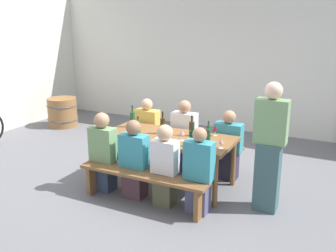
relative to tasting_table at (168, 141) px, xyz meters
name	(u,v)px	position (x,y,z in m)	size (l,w,h in m)	color
ground_plane	(168,183)	(0.00, 0.00, -0.67)	(24.00, 24.00, 0.00)	slate
back_wall	(238,57)	(0.00, 3.35, 0.93)	(14.00, 0.20, 3.20)	silver
tasting_table	(168,141)	(0.00, 0.00, 0.00)	(1.92, 0.89, 0.75)	brown
bench_near	(142,180)	(0.00, -0.75, -0.32)	(1.82, 0.30, 0.45)	brown
bench_far	(188,147)	(0.00, 0.75, -0.32)	(1.82, 0.30, 0.45)	brown
wine_bottle_0	(163,125)	(-0.12, 0.07, 0.20)	(0.07, 0.07, 0.33)	#332814
wine_bottle_1	(133,119)	(-0.71, 0.18, 0.21)	(0.08, 0.08, 0.34)	#234C2D
wine_bottle_2	(192,138)	(0.50, -0.28, 0.19)	(0.08, 0.08, 0.30)	#143319
wine_bottle_3	(138,129)	(-0.38, -0.21, 0.19)	(0.07, 0.07, 0.30)	#234C2D
wine_bottle_4	(208,136)	(0.66, -0.09, 0.19)	(0.07, 0.07, 0.32)	#234C2D
wine_bottle_5	(192,128)	(0.30, 0.17, 0.19)	(0.08, 0.08, 0.30)	#332814
wine_glass_0	(182,132)	(0.28, -0.12, 0.20)	(0.08, 0.08, 0.18)	silver
wine_glass_1	(164,133)	(0.06, -0.26, 0.21)	(0.08, 0.08, 0.18)	silver
wine_glass_2	(215,128)	(0.61, 0.32, 0.19)	(0.06, 0.06, 0.16)	silver
wine_glass_3	(221,141)	(0.87, -0.19, 0.17)	(0.07, 0.07, 0.14)	silver
wine_glass_4	(208,128)	(0.51, 0.27, 0.20)	(0.07, 0.07, 0.17)	silver
seated_guest_near_0	(103,153)	(-0.73, -0.60, -0.12)	(0.37, 0.24, 1.15)	#303D52
seated_guest_near_1	(134,161)	(-0.21, -0.60, -0.15)	(0.39, 0.24, 1.11)	#4B3037
seated_guest_near_2	(165,167)	(0.26, -0.60, -0.14)	(0.34, 0.24, 1.10)	brown
seated_guest_near_3	(199,173)	(0.73, -0.60, -0.14)	(0.36, 0.24, 1.13)	#4C4D6E
seated_guest_far_0	(147,133)	(-0.69, 0.60, -0.14)	(0.40, 0.24, 1.13)	#3B3E71
seated_guest_far_1	(184,138)	(-0.01, 0.60, -0.12)	(0.40, 0.24, 1.17)	#4C2E6B
seated_guest_far_2	(228,147)	(0.72, 0.60, -0.17)	(0.42, 0.24, 1.08)	#2D273B
standing_host	(269,150)	(1.49, -0.13, 0.14)	(0.40, 0.24, 1.67)	#39585B
wine_barrel	(63,112)	(-3.61, 1.77, -0.35)	(0.69, 0.69, 0.65)	olive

